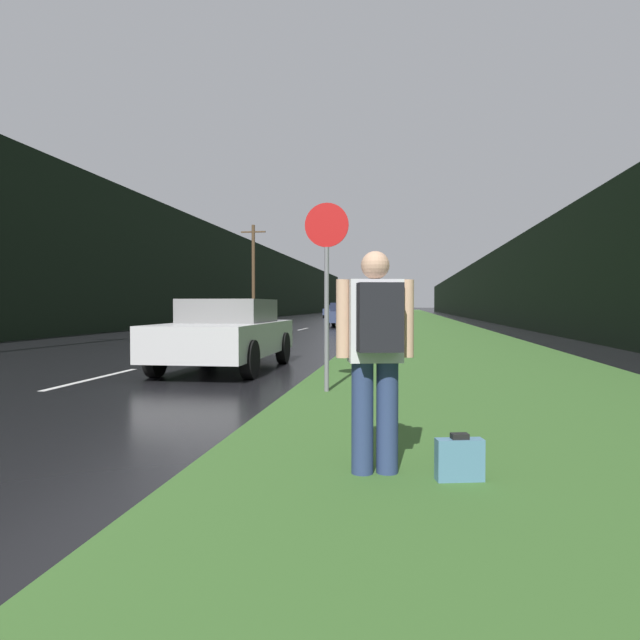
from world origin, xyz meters
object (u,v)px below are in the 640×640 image
car_passing_far (344,315)px  hitchhiker_with_backpack (376,347)px  suitcase (460,460)px  car_passing_near (227,333)px  car_oncoming (334,311)px  stop_sign (327,278)px

car_passing_far → hitchhiker_with_backpack: bearing=96.4°
suitcase → car_passing_near: bearing=107.3°
hitchhiker_with_backpack → suitcase: (0.61, -0.06, -0.81)m
car_passing_near → car_oncoming: 48.25m
car_passing_near → stop_sign: bearing=131.1°
hitchhiker_with_backpack → car_oncoming: hitchhiker_with_backpack is taller
car_oncoming → suitcase: bearing=-82.1°
stop_sign → car_passing_near: bearing=131.1°
suitcase → car_passing_near: (-3.96, 6.89, 0.56)m
car_passing_far → suitcase: bearing=97.5°
car_oncoming → car_passing_far: bearing=-81.6°
stop_sign → suitcase: bearing=-69.6°
car_passing_near → car_oncoming: size_ratio=1.00×
hitchhiker_with_backpack → car_oncoming: 55.38m
stop_sign → car_passing_near: (-2.42, 2.77, -0.97)m
hitchhiker_with_backpack → car_passing_near: 7.61m
suitcase → car_oncoming: car_oncoming is taller
stop_sign → car_passing_far: size_ratio=0.59×
stop_sign → car_passing_near: size_ratio=0.63×
hitchhiker_with_backpack → car_oncoming: (-7.05, 54.93, -0.29)m
stop_sign → car_passing_far: 26.00m
car_passing_near → car_oncoming: bearing=-85.6°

